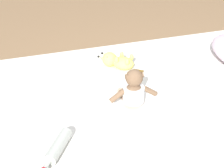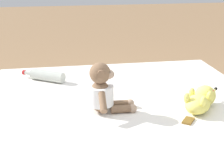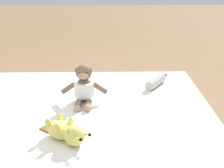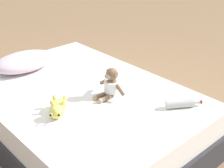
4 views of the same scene
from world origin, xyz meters
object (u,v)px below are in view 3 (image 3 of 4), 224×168
plush_yellow_creature (66,132)px  glass_bottle (156,81)px  bed (46,146)px  plush_monkey (84,87)px

plush_yellow_creature → glass_bottle: 0.89m
plush_yellow_creature → bed: bearing=28.0°
glass_bottle → plush_monkey: bearing=118.7°
bed → plush_monkey: size_ratio=7.04×
glass_bottle → plush_yellow_creature: bearing=143.2°
plush_monkey → plush_yellow_creature: bearing=172.7°
glass_bottle → bed: bearing=118.7°
plush_monkey → glass_bottle: plush_monkey is taller
plush_yellow_creature → glass_bottle: plush_yellow_creature is taller
bed → plush_monkey: (0.13, -0.23, 0.33)m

